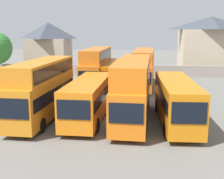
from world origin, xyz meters
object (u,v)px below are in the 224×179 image
bus_4 (176,99)px  house_terrace_centre (210,44)px  bus_1 (42,87)px  bus_5 (96,66)px  bus_6 (116,73)px  bus_7 (144,67)px  bus_2 (89,97)px  house_terrace_left (49,46)px  bus_3 (133,86)px

bus_4 → house_terrace_centre: bearing=161.1°
bus_1 → bus_4: bearing=92.1°
bus_1 → bus_5: bus_5 is taller
bus_4 → bus_6: bearing=-159.3°
bus_6 → bus_7: bus_7 is taller
house_terrace_centre → bus_5: bearing=-137.1°
bus_1 → bus_2: bus_1 is taller
bus_1 → bus_6: 15.15m
bus_2 → house_terrace_left: bearing=-155.6°
bus_1 → house_terrace_left: 32.05m
house_terrace_centre → bus_3: bearing=-113.6°
bus_7 → house_terrace_centre: house_terrace_centre is taller
bus_7 → bus_2: bearing=-15.1°
bus_2 → bus_7: (4.81, 14.09, 0.86)m
bus_1 → bus_2: size_ratio=1.04×
bus_3 → house_terrace_centre: 33.37m
bus_4 → bus_5: (-8.35, 14.45, 0.85)m
bus_5 → house_terrace_left: bearing=-143.9°
bus_6 → house_terrace_left: size_ratio=1.25×
bus_3 → bus_6: size_ratio=1.11×
bus_2 → bus_4: bearing=89.3°
bus_3 → bus_4: 3.64m
bus_6 → bus_3: bearing=12.3°
bus_1 → house_terrace_left: size_ratio=1.22×
bus_4 → house_terrace_left: (-19.53, 31.05, 2.47)m
bus_1 → house_terrace_left: (-8.57, 30.83, 1.70)m
bus_1 → bus_6: size_ratio=0.97×
bus_1 → bus_4: bus_1 is taller
bus_4 → bus_7: size_ratio=0.95×
bus_2 → house_terrace_left: 33.20m
bus_1 → bus_7: size_ratio=0.96×
bus_7 → house_terrace_left: 23.99m
bus_6 → house_terrace_left: 21.65m
house_terrace_centre → bus_4: bearing=-107.5°
bus_2 → bus_5: (-1.26, 14.08, 0.94)m
bus_1 → bus_4: 10.98m
house_terrace_left → house_terrace_centre: 29.42m
bus_2 → bus_3: size_ratio=0.84×
bus_6 → bus_7: bearing=92.4°
bus_3 → house_terrace_left: 34.24m
bus_3 → bus_6: bus_3 is taller
bus_3 → bus_5: size_ratio=1.11×
bus_5 → house_terrace_centre: size_ratio=1.00×
bus_4 → house_terrace_centre: 33.04m
bus_2 → bus_6: (1.24, 14.08, -0.00)m
bus_1 → bus_3: 7.54m
house_terrace_centre → bus_6: bearing=-132.9°
bus_3 → bus_6: (-2.42, 13.59, -0.91)m
house_terrace_left → bus_6: bearing=-50.5°
bus_5 → house_terrace_left: (-11.17, 16.60, 1.62)m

